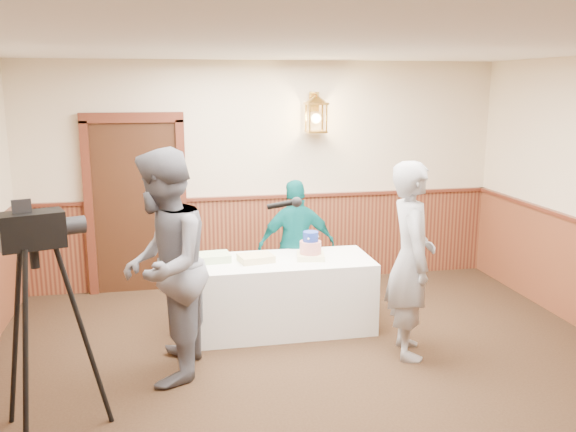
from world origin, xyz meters
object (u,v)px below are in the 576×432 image
display_table (284,294)px  assistant_p (297,246)px  tiered_cake (310,248)px  sheet_cake_green (213,257)px  sheet_cake_yellow (256,258)px  tv_camera_rig (42,341)px  interviewer (164,267)px  baker (411,260)px

display_table → assistant_p: bearing=65.0°
display_table → tiered_cake: (0.27, -0.02, 0.49)m
display_table → sheet_cake_green: 0.83m
assistant_p → sheet_cake_yellow: bearing=44.2°
sheet_cake_green → tv_camera_rig: 2.21m
assistant_p → display_table: bearing=64.6°
assistant_p → tv_camera_rig: size_ratio=0.89×
sheet_cake_yellow → interviewer: bearing=-137.0°
display_table → sheet_cake_green: size_ratio=5.44×
assistant_p → tv_camera_rig: (-2.29, -2.19, 0.01)m
sheet_cake_yellow → baker: (1.33, -0.81, 0.14)m
tiered_cake → assistant_p: 0.55m
sheet_cake_yellow → sheet_cake_green: 0.44m
display_table → tv_camera_rig: 2.67m
tiered_cake → sheet_cake_yellow: 0.57m
sheet_cake_green → baker: baker is taller
tiered_cake → tv_camera_rig: 2.85m
sheet_cake_yellow → assistant_p: bearing=44.6°
interviewer → baker: size_ratio=1.09×
tiered_cake → sheet_cake_yellow: (-0.57, 0.01, -0.08)m
tiered_cake → interviewer: 1.71m
display_table → sheet_cake_green: bearing=172.9°
tiered_cake → assistant_p: size_ratio=0.22×
sheet_cake_yellow → sheet_cake_green: (-0.42, 0.10, 0.00)m
display_table → interviewer: interviewer is taller
tiered_cake → sheet_cake_green: size_ratio=0.98×
interviewer → tv_camera_rig: bearing=-35.6°
sheet_cake_yellow → assistant_p: 0.76m
tiered_cake → baker: (0.76, -0.80, 0.06)m
sheet_cake_green → tiered_cake: bearing=-6.2°
assistant_p → tv_camera_rig: tv_camera_rig is taller
tiered_cake → interviewer: size_ratio=0.16×
display_table → interviewer: bearing=-144.5°
sheet_cake_yellow → interviewer: size_ratio=0.17×
baker → sheet_cake_yellow: bearing=69.9°
sheet_cake_yellow → sheet_cake_green: size_ratio=1.01×
sheet_cake_green → assistant_p: size_ratio=0.22×
sheet_cake_yellow → tv_camera_rig: bearing=-136.6°
tiered_cake → sheet_cake_green: 1.00m
baker → tv_camera_rig: size_ratio=1.10×
sheet_cake_green → assistant_p: assistant_p is taller
tiered_cake → assistant_p: assistant_p is taller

